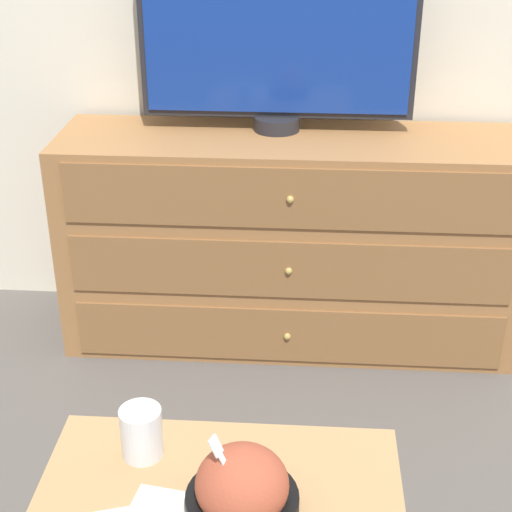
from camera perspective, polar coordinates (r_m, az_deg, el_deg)
ground_plane at (r=3.15m, az=4.20°, el=-3.24°), size 12.00×12.00×0.00m
dresser at (r=2.75m, az=2.54°, el=1.06°), size 1.57×0.45×0.76m
tv at (r=2.61m, az=1.61°, el=16.44°), size 0.90×0.15×0.67m
takeout_bowl at (r=1.50m, az=-1.02°, el=-16.72°), size 0.21×0.21×0.18m
drink_cup at (r=1.65m, az=-8.31°, el=-12.76°), size 0.09×0.09×0.11m
knife at (r=1.56m, az=-9.12°, el=-17.69°), size 0.17×0.06×0.01m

